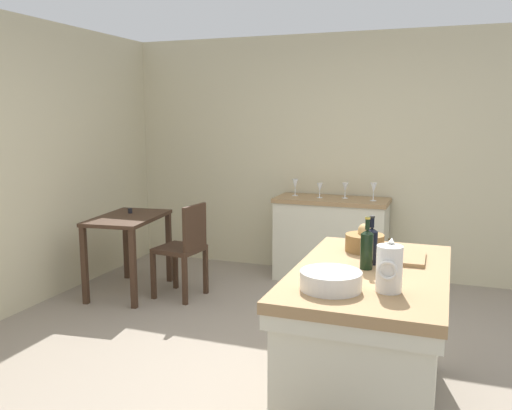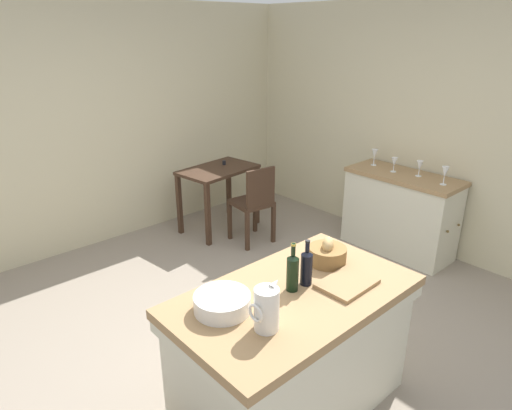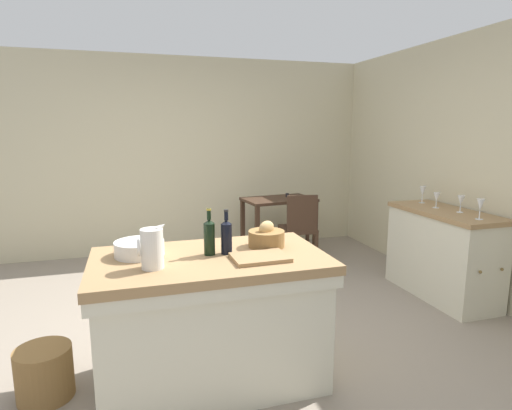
{
  "view_description": "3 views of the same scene",
  "coord_description": "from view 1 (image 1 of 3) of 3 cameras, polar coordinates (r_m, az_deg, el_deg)",
  "views": [
    {
      "loc": [
        -3.23,
        -1.02,
        1.74
      ],
      "look_at": [
        0.37,
        0.3,
        1.09
      ],
      "focal_mm": 37.64,
      "sensor_mm": 36.0,
      "label": 1
    },
    {
      "loc": [
        -1.9,
        -2.14,
        2.31
      ],
      "look_at": [
        0.26,
        0.26,
        1.03
      ],
      "focal_mm": 31.47,
      "sensor_mm": 36.0,
      "label": 2
    },
    {
      "loc": [
        -0.67,
        -3.15,
        1.67
      ],
      "look_at": [
        0.41,
        0.45,
        0.98
      ],
      "focal_mm": 29.28,
      "sensor_mm": 36.0,
      "label": 3
    }
  ],
  "objects": [
    {
      "name": "wooden_chair",
      "position": [
        5.18,
        -7.62,
        -4.42
      ],
      "size": [
        0.44,
        0.44,
        0.91
      ],
      "color": "#3D281C",
      "rests_on": "ground"
    },
    {
      "name": "wall_right",
      "position": [
        5.93,
        10.21,
        5.13
      ],
      "size": [
        0.12,
        5.2,
        2.6
      ],
      "primitive_type": "cube",
      "color": "beige",
      "rests_on": "ground"
    },
    {
      "name": "pitcher",
      "position": [
        2.76,
        13.97,
        -6.53
      ],
      "size": [
        0.17,
        0.13,
        0.28
      ],
      "color": "silver",
      "rests_on": "island_table"
    },
    {
      "name": "island_table",
      "position": [
        3.29,
        11.87,
        -13.38
      ],
      "size": [
        1.48,
        0.85,
        0.87
      ],
      "color": "#99754C",
      "rests_on": "ground"
    },
    {
      "name": "wine_glass_middle",
      "position": [
        5.68,
        6.79,
        1.84
      ],
      "size": [
        0.07,
        0.07,
        0.16
      ],
      "color": "white",
      "rests_on": "side_cabinet"
    },
    {
      "name": "wine_bottle_dark",
      "position": [
        3.24,
        12.16,
        -4.15
      ],
      "size": [
        0.07,
        0.07,
        0.29
      ],
      "color": "black",
      "rests_on": "island_table"
    },
    {
      "name": "wine_glass_far_left",
      "position": [
        5.56,
        12.38,
        1.73
      ],
      "size": [
        0.07,
        0.07,
        0.18
      ],
      "color": "white",
      "rests_on": "side_cabinet"
    },
    {
      "name": "cutting_board",
      "position": [
        3.41,
        15.45,
        -5.42
      ],
      "size": [
        0.35,
        0.26,
        0.02
      ],
      "primitive_type": "cube",
      "rotation": [
        0.0,
        0.0,
        0.02
      ],
      "color": "#99754C",
      "rests_on": "island_table"
    },
    {
      "name": "side_cabinet",
      "position": [
        5.76,
        7.97,
        -3.59
      ],
      "size": [
        0.52,
        1.2,
        0.88
      ],
      "color": "#99754C",
      "rests_on": "ground"
    },
    {
      "name": "ground_plane",
      "position": [
        3.8,
        2.42,
        -17.67
      ],
      "size": [
        6.76,
        6.76,
        0.0
      ],
      "primitive_type": "plane",
      "color": "gray"
    },
    {
      "name": "writing_desk",
      "position": [
        5.4,
        -13.41,
        -2.48
      ],
      "size": [
        0.96,
        0.66,
        0.82
      ],
      "color": "#3D281C",
      "rests_on": "ground"
    },
    {
      "name": "wine_bottle_amber",
      "position": [
        3.13,
        11.69,
        -4.51
      ],
      "size": [
        0.07,
        0.07,
        0.3
      ],
      "color": "black",
      "rests_on": "island_table"
    },
    {
      "name": "wine_glass_right",
      "position": [
        5.8,
        4.19,
        2.21
      ],
      "size": [
        0.07,
        0.07,
        0.18
      ],
      "color": "white",
      "rests_on": "side_cabinet"
    },
    {
      "name": "wine_glass_left",
      "position": [
        5.68,
        9.46,
        1.84
      ],
      "size": [
        0.07,
        0.07,
        0.16
      ],
      "color": "white",
      "rests_on": "side_cabinet"
    },
    {
      "name": "bread_basket",
      "position": [
        3.55,
        11.47,
        -3.8
      ],
      "size": [
        0.25,
        0.25,
        0.18
      ],
      "color": "olive",
      "rests_on": "island_table"
    },
    {
      "name": "wash_bowl",
      "position": [
        2.76,
        7.95,
        -7.93
      ],
      "size": [
        0.31,
        0.31,
        0.09
      ],
      "primitive_type": "cylinder",
      "color": "silver",
      "rests_on": "island_table"
    }
  ]
}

